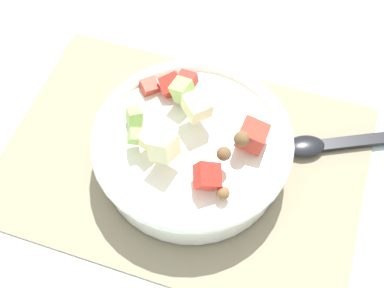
# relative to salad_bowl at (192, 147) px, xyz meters

# --- Properties ---
(ground_plane) EXTENTS (2.40, 2.40, 0.00)m
(ground_plane) POSITION_rel_salad_bowl_xyz_m (0.01, -0.00, -0.05)
(ground_plane) COLOR silver
(placemat) EXTENTS (0.51, 0.36, 0.01)m
(placemat) POSITION_rel_salad_bowl_xyz_m (0.01, -0.00, -0.04)
(placemat) COLOR gray
(placemat) RESTS_ON ground_plane
(salad_bowl) EXTENTS (0.27, 0.27, 0.12)m
(salad_bowl) POSITION_rel_salad_bowl_xyz_m (0.00, 0.00, 0.00)
(salad_bowl) COLOR white
(salad_bowl) RESTS_ON placemat
(serving_spoon) EXTENTS (0.22, 0.13, 0.01)m
(serving_spoon) POSITION_rel_salad_bowl_xyz_m (-0.19, -0.09, -0.03)
(serving_spoon) COLOR black
(serving_spoon) RESTS_ON placemat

